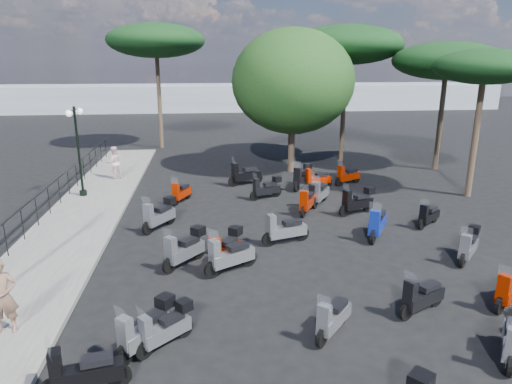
{
  "coord_description": "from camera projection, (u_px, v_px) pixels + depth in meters",
  "views": [
    {
      "loc": [
        -1.56,
        -13.1,
        6.04
      ],
      "look_at": [
        0.27,
        3.4,
        1.2
      ],
      "focal_mm": 32.0,
      "sensor_mm": 36.0,
      "label": 1
    }
  ],
  "objects": [
    {
      "name": "scooter_5",
      "position": [
        181.0,
        193.0,
        19.9
      ],
      "size": [
        0.85,
        1.45,
        1.25
      ],
      "rotation": [
        0.0,
        0.0,
        2.68
      ],
      "color": "black",
      "rests_on": "ground"
    },
    {
      "name": "pine_2",
      "position": [
        156.0,
        41.0,
        30.38
      ],
      "size": [
        6.55,
        6.55,
        8.4
      ],
      "color": "#38281E",
      "rests_on": "ground"
    },
    {
      "name": "woman",
      "position": [
        2.0,
        296.0,
        10.03
      ],
      "size": [
        0.71,
        0.53,
        1.75
      ],
      "primitive_type": "imported",
      "rotation": [
        0.0,
        0.0,
        0.19
      ],
      "color": "brown",
      "rests_on": "sidewalk"
    },
    {
      "name": "pine_0",
      "position": [
        347.0,
        45.0,
        26.44
      ],
      "size": [
        6.53,
        6.53,
        8.0
      ],
      "color": "#38281E",
      "rests_on": "ground"
    },
    {
      "name": "scooter_16",
      "position": [
        317.0,
        179.0,
        22.07
      ],
      "size": [
        1.59,
        0.71,
        1.3
      ],
      "rotation": [
        0.0,
        0.0,
        1.87
      ],
      "color": "black",
      "rests_on": "ground"
    },
    {
      "name": "scooter_8",
      "position": [
        333.0,
        318.0,
        10.26
      ],
      "size": [
        1.09,
        1.26,
        1.25
      ],
      "rotation": [
        0.0,
        0.0,
        2.43
      ],
      "color": "black",
      "rests_on": "ground"
    },
    {
      "name": "scooter_26",
      "position": [
        428.0,
        216.0,
        17.03
      ],
      "size": [
        1.23,
        1.03,
        1.21
      ],
      "rotation": [
        0.0,
        0.0,
        2.26
      ],
      "color": "black",
      "rests_on": "ground"
    },
    {
      "name": "scooter_21",
      "position": [
        307.0,
        201.0,
        18.53
      ],
      "size": [
        0.97,
        1.59,
        1.37
      ],
      "rotation": [
        0.0,
        0.0,
        2.67
      ],
      "color": "black",
      "rests_on": "ground"
    },
    {
      "name": "scooter_17",
      "position": [
        512.0,
        342.0,
        9.39
      ],
      "size": [
        1.02,
        1.38,
        1.28
      ],
      "rotation": [
        0.0,
        0.0,
        2.53
      ],
      "color": "black",
      "rests_on": "ground"
    },
    {
      "name": "scooter_14",
      "position": [
        285.0,
        230.0,
        15.42
      ],
      "size": [
        1.71,
        0.76,
        1.4
      ],
      "rotation": [
        0.0,
        0.0,
        1.87
      ],
      "color": "black",
      "rests_on": "ground"
    },
    {
      "name": "distant_hills",
      "position": [
        217.0,
        97.0,
        56.88
      ],
      "size": [
        70.0,
        8.0,
        3.0
      ],
      "primitive_type": "cube",
      "color": "gray",
      "rests_on": "ground"
    },
    {
      "name": "scooter_18",
      "position": [
        510.0,
        290.0,
        11.47
      ],
      "size": [
        1.41,
        1.02,
        1.3
      ],
      "rotation": [
        0.0,
        0.0,
        2.17
      ],
      "color": "black",
      "rests_on": "ground"
    },
    {
      "name": "scooter_7",
      "position": [
        165.0,
        329.0,
        9.84
      ],
      "size": [
        1.23,
        1.1,
        1.2
      ],
      "rotation": [
        0.0,
        0.0,
        2.29
      ],
      "color": "black",
      "rests_on": "ground"
    },
    {
      "name": "ground",
      "position": [
        259.0,
        259.0,
        14.36
      ],
      "size": [
        120.0,
        120.0,
        0.0
      ],
      "primitive_type": "plane",
      "color": "black",
      "rests_on": "ground"
    },
    {
      "name": "scooter_10",
      "position": [
        266.0,
        188.0,
        20.43
      ],
      "size": [
        1.5,
        0.83,
        1.26
      ],
      "rotation": [
        0.0,
        0.0,
        1.97
      ],
      "color": "black",
      "rests_on": "ground"
    },
    {
      "name": "scooter_25",
      "position": [
        469.0,
        246.0,
        14.1
      ],
      "size": [
        1.22,
        1.3,
        1.3
      ],
      "rotation": [
        0.0,
        0.0,
        2.4
      ],
      "color": "black",
      "rests_on": "ground"
    },
    {
      "name": "pedestrian_far",
      "position": [
        114.0,
        162.0,
        23.28
      ],
      "size": [
        0.98,
        0.87,
        1.65
      ],
      "primitive_type": "imported",
      "rotation": [
        0.0,
        0.0,
        3.51
      ],
      "color": "silver",
      "rests_on": "sidewalk"
    },
    {
      "name": "scooter_20",
      "position": [
        377.0,
        224.0,
        15.9
      ],
      "size": [
        1.12,
        1.66,
        1.49
      ],
      "rotation": [
        0.0,
        0.0,
        2.59
      ],
      "color": "black",
      "rests_on": "ground"
    },
    {
      "name": "scooter_28",
      "position": [
        347.0,
        176.0,
        22.73
      ],
      "size": [
        1.51,
        0.9,
        1.31
      ],
      "rotation": [
        0.0,
        0.0,
        2.04
      ],
      "color": "black",
      "rests_on": "ground"
    },
    {
      "name": "scooter_19",
      "position": [
        421.0,
        297.0,
        11.16
      ],
      "size": [
        1.47,
        0.89,
        1.28
      ],
      "rotation": [
        0.0,
        0.0,
        2.05
      ],
      "color": "black",
      "rests_on": "ground"
    },
    {
      "name": "scooter_27",
      "position": [
        357.0,
        202.0,
        18.37
      ],
      "size": [
        1.63,
        0.9,
        1.38
      ],
      "rotation": [
        0.0,
        0.0,
        1.98
      ],
      "color": "black",
      "rests_on": "ground"
    },
    {
      "name": "lamp_post_2",
      "position": [
        78.0,
        146.0,
        19.9
      ],
      "size": [
        0.49,
        1.14,
        3.96
      ],
      "rotation": [
        0.0,
        0.0,
        -0.24
      ],
      "color": "black",
      "rests_on": "sidewalk"
    },
    {
      "name": "scooter_0",
      "position": [
        84.0,
        373.0,
        8.46
      ],
      "size": [
        1.61,
        0.59,
        1.29
      ],
      "rotation": [
        0.0,
        0.0,
        1.77
      ],
      "color": "black",
      "rests_on": "ground"
    },
    {
      "name": "pine_1",
      "position": [
        447.0,
        61.0,
        24.34
      ],
      "size": [
        5.78,
        5.78,
        6.98
      ],
      "color": "#38281E",
      "rests_on": "ground"
    },
    {
      "name": "scooter_2",
      "position": [
        185.0,
        249.0,
        13.76
      ],
      "size": [
        1.3,
        1.43,
        1.4
      ],
      "rotation": [
        0.0,
        0.0,
        2.42
      ],
      "color": "black",
      "rests_on": "ground"
    },
    {
      "name": "scooter_4",
      "position": [
        159.0,
        215.0,
        16.75
      ],
      "size": [
        1.17,
        1.55,
        1.42
      ],
      "rotation": [
        0.0,
        0.0,
        2.53
      ],
      "color": "black",
      "rests_on": "ground"
    },
    {
      "name": "railing",
      "position": [
        29.0,
        212.0,
        15.95
      ],
      "size": [
        0.04,
        26.04,
        1.1
      ],
      "color": "black",
      "rests_on": "sidewalk"
    },
    {
      "name": "scooter_3",
      "position": [
        225.0,
        250.0,
        13.74
      ],
      "size": [
        1.13,
        1.53,
        1.39
      ],
      "rotation": [
        0.0,
        0.0,
        2.55
      ],
      "color": "black",
      "rests_on": "ground"
    },
    {
      "name": "scooter_11",
      "position": [
        245.0,
        175.0,
        22.65
      ],
      "size": [
        1.79,
        0.9,
        1.49
      ],
      "rotation": [
        0.0,
        0.0,
        1.94
      ],
      "color": "black",
      "rests_on": "ground"
    },
    {
      "name": "scooter_9",
      "position": [
        230.0,
        256.0,
        13.32
      ],
      "size": [
        1.61,
        1.05,
        1.44
      ],
      "rotation": [
        0.0,
        0.0,
        2.1
      ],
      "color": "black",
      "rests_on": "ground"
    },
    {
      "name": "scooter_15",
      "position": [
        320.0,
        193.0,
        19.58
      ],
      "size": [
        1.1,
        1.59,
        1.44
      ],
      "rotation": [
        0.0,
        0.0,
        2.57
      ],
      "color": "black",
      "rests_on": "ground"
    },
    {
      "name": "sidewalk",
      "position": [
        72.0,
        231.0,
        16.51
      ],
      "size": [
        3.0,
        30.0,
        0.15
      ],
      "primitive_type": "cube",
      "color": "#62605D",
      "rests_on": "ground"
    },
    {
      "name": "broadleaf_tree",
      "position": [
        293.0,
        82.0,
        24.18
      ],
      "size": [
        6.51,
        6.51,
        7.68
      ],
      "color": "#38281E",
      "rests_on": "ground"
    },
    {
      "name": "pine_3",
      "position": [
        485.0,
        68.0,
        19.38
      ],
      "size": [
        4.31,
        4.31,
        6.5
      ],
      "color": "#38281E",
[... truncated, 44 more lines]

